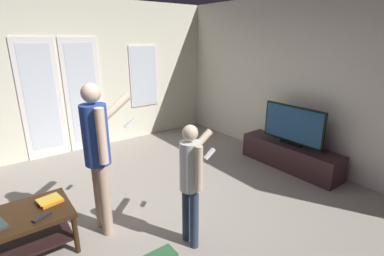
# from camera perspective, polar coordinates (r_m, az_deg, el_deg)

# --- Properties ---
(ground_plane) EXTENTS (5.99, 5.55, 0.02)m
(ground_plane) POSITION_cam_1_polar(r_m,az_deg,el_deg) (3.43, -10.64, -18.65)
(ground_plane) COLOR gray
(wall_back_with_doors) EXTENTS (5.99, 0.09, 2.71)m
(wall_back_with_doors) POSITION_cam_1_polar(r_m,az_deg,el_deg) (5.44, -24.38, 8.84)
(wall_back_with_doors) COLOR silver
(wall_back_with_doors) RESTS_ON ground_plane
(wall_right_plain) EXTENTS (0.06, 5.55, 2.68)m
(wall_right_plain) POSITION_cam_1_polar(r_m,az_deg,el_deg) (4.87, 21.61, 8.59)
(wall_right_plain) COLOR silver
(wall_right_plain) RESTS_ON ground_plane
(coffee_table) EXTENTS (0.97, 0.60, 0.44)m
(coffee_table) POSITION_cam_1_polar(r_m,az_deg,el_deg) (3.23, -31.87, -16.67)
(coffee_table) COLOR black
(coffee_table) RESTS_ON ground_plane
(tv_stand) EXTENTS (0.43, 1.62, 0.40)m
(tv_stand) POSITION_cam_1_polar(r_m,az_deg,el_deg) (4.83, 19.05, -5.30)
(tv_stand) COLOR #341F21
(tv_stand) RESTS_ON ground_plane
(flat_screen_tv) EXTENTS (0.08, 1.03, 0.62)m
(flat_screen_tv) POSITION_cam_1_polar(r_m,az_deg,el_deg) (4.66, 19.63, 0.54)
(flat_screen_tv) COLOR black
(flat_screen_tv) RESTS_ON tv_stand
(person_adult) EXTENTS (0.64, 0.44, 1.61)m
(person_adult) POSITION_cam_1_polar(r_m,az_deg,el_deg) (2.99, -18.35, -3.61)
(person_adult) COLOR tan
(person_adult) RESTS_ON ground_plane
(person_child) EXTENTS (0.52, 0.34, 1.26)m
(person_child) POSITION_cam_1_polar(r_m,az_deg,el_deg) (2.73, -0.17, -9.53)
(person_child) COLOR #2B3850
(person_child) RESTS_ON ground_plane
(tv_remote_black) EXTENTS (0.17, 0.12, 0.02)m
(tv_remote_black) POSITION_cam_1_polar(r_m,az_deg,el_deg) (3.02, -27.97, -15.51)
(tv_remote_black) COLOR black
(tv_remote_black) RESTS_ON coffee_table
(book_stack) EXTENTS (0.24, 0.20, 0.05)m
(book_stack) POSITION_cam_1_polar(r_m,az_deg,el_deg) (3.22, -26.64, -12.90)
(book_stack) COLOR orange
(book_stack) RESTS_ON coffee_table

